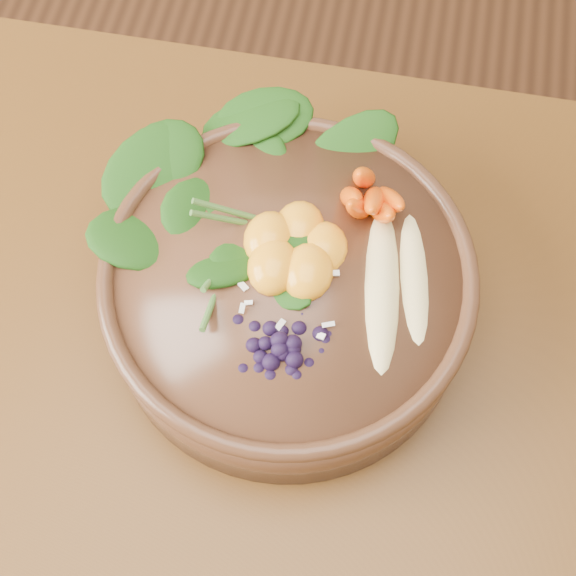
# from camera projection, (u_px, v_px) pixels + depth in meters

# --- Properties ---
(dining_table) EXTENTS (1.60, 0.90, 0.75)m
(dining_table) POSITION_uv_depth(u_px,v_px,m) (251.00, 522.00, 0.72)
(dining_table) COLOR #331C0C
(dining_table) RESTS_ON ground
(stoneware_bowl) EXTENTS (0.31, 0.31, 0.08)m
(stoneware_bowl) POSITION_uv_depth(u_px,v_px,m) (288.00, 293.00, 0.67)
(stoneware_bowl) COLOR #4D2D1A
(stoneware_bowl) RESTS_ON dining_table
(kale_heap) EXTENTS (0.20, 0.18, 0.05)m
(kale_heap) POSITION_uv_depth(u_px,v_px,m) (243.00, 182.00, 0.64)
(kale_heap) COLOR #183F0D
(kale_heap) RESTS_ON stoneware_bowl
(carrot_cluster) EXTENTS (0.06, 0.06, 0.08)m
(carrot_cluster) POSITION_uv_depth(u_px,v_px,m) (373.00, 166.00, 0.63)
(carrot_cluster) COLOR #F75104
(carrot_cluster) RESTS_ON stoneware_bowl
(banana_halves) EXTENTS (0.08, 0.17, 0.03)m
(banana_halves) POSITION_uv_depth(u_px,v_px,m) (400.00, 274.00, 0.62)
(banana_halves) COLOR #E0CC84
(banana_halves) RESTS_ON stoneware_bowl
(mandarin_cluster) EXTENTS (0.09, 0.10, 0.03)m
(mandarin_cluster) POSITION_uv_depth(u_px,v_px,m) (294.00, 241.00, 0.63)
(mandarin_cluster) COLOR orange
(mandarin_cluster) RESTS_ON stoneware_bowl
(blueberry_pile) EXTENTS (0.14, 0.11, 0.04)m
(blueberry_pile) POSITION_uv_depth(u_px,v_px,m) (279.00, 334.00, 0.59)
(blueberry_pile) COLOR black
(blueberry_pile) RESTS_ON stoneware_bowl
(coconut_flakes) EXTENTS (0.10, 0.08, 0.01)m
(coconut_flakes) POSITION_uv_depth(u_px,v_px,m) (286.00, 293.00, 0.62)
(coconut_flakes) COLOR white
(coconut_flakes) RESTS_ON stoneware_bowl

